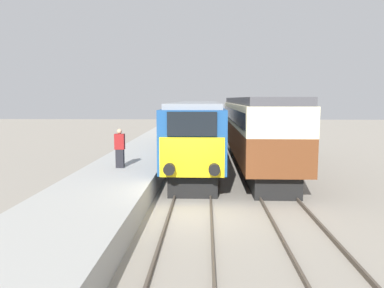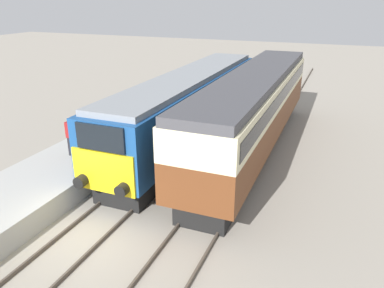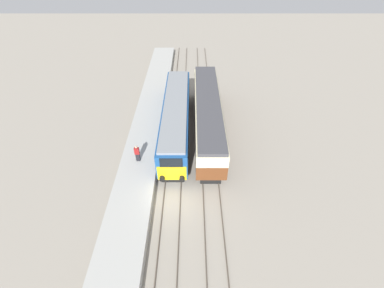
# 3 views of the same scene
# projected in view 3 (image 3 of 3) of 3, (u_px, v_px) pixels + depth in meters

# --- Properties ---
(ground_plane) EXTENTS (120.00, 120.00, 0.00)m
(ground_plane) POSITION_uv_depth(u_px,v_px,m) (172.00, 199.00, 21.96)
(ground_plane) COLOR gray
(platform_left) EXTENTS (3.50, 50.00, 0.88)m
(platform_left) POSITION_uv_depth(u_px,v_px,m) (146.00, 136.00, 27.74)
(platform_left) COLOR #A8A8A3
(platform_left) RESTS_ON ground_plane
(rails_near_track) EXTENTS (1.51, 60.00, 0.14)m
(rails_near_track) POSITION_uv_depth(u_px,v_px,m) (175.00, 158.00, 25.70)
(rails_near_track) COLOR #4C4238
(rails_near_track) RESTS_ON ground_plane
(rails_far_track) EXTENTS (1.50, 60.00, 0.14)m
(rails_far_track) POSITION_uv_depth(u_px,v_px,m) (209.00, 158.00, 25.70)
(rails_far_track) COLOR #4C4238
(rails_far_track) RESTS_ON ground_plane
(locomotive) EXTENTS (2.70, 16.26, 3.80)m
(locomotive) POSITION_uv_depth(u_px,v_px,m) (176.00, 117.00, 27.56)
(locomotive) COLOR black
(locomotive) RESTS_ON ground_plane
(passenger_carriage) EXTENTS (2.75, 16.40, 4.06)m
(passenger_carriage) POSITION_uv_depth(u_px,v_px,m) (208.00, 113.00, 27.55)
(passenger_carriage) COLOR black
(passenger_carriage) RESTS_ON ground_plane
(person_on_platform) EXTENTS (0.44, 0.26, 1.77)m
(person_on_platform) POSITION_uv_depth(u_px,v_px,m) (137.00, 153.00, 23.71)
(person_on_platform) COLOR black
(person_on_platform) RESTS_ON platform_left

